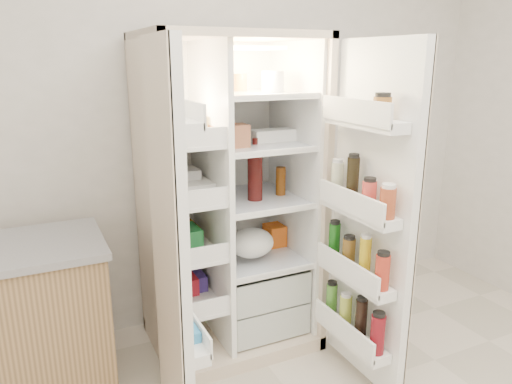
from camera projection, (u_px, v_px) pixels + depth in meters
name	position (u px, v px, depth m)	size (l,w,h in m)	color
wall_back	(215.00, 111.00, 3.01)	(4.00, 0.02, 2.70)	silver
refrigerator	(229.00, 221.00, 2.84)	(0.92, 0.70, 1.80)	beige
freezer_door	(171.00, 246.00, 2.07)	(0.15, 0.40, 1.72)	white
fridge_door	(369.00, 225.00, 2.40)	(0.17, 0.58, 1.72)	white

